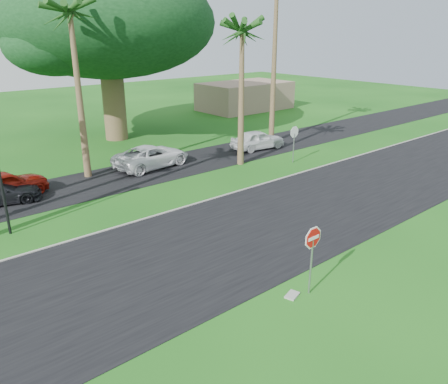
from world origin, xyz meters
TOP-DOWN VIEW (x-y plane):
  - ground at (0.00, 0.00)m, footprint 120.00×120.00m
  - road at (0.00, 2.00)m, footprint 120.00×8.00m
  - parking_strip at (0.00, 12.50)m, footprint 120.00×5.00m
  - curb at (0.00, 6.05)m, footprint 120.00×0.12m
  - stop_sign_near at (0.50, -3.00)m, footprint 1.05×0.07m
  - stop_sign_far at (12.00, 8.00)m, footprint 1.05×0.07m
  - palm_center at (0.00, 14.00)m, footprint 5.00×5.00m
  - palm_right_near at (9.00, 10.00)m, footprint 5.00×5.00m
  - canopy_tree at (6.00, 22.00)m, footprint 16.50×16.50m
  - streetlight_right at (-6.00, 8.50)m, footprint 0.45×0.25m
  - building_far at (24.00, 26.00)m, footprint 10.00×6.00m
  - car_red at (-4.99, 13.09)m, footprint 4.82×2.73m
  - car_minivan at (4.05, 13.18)m, footprint 5.42×3.00m
  - car_pickup at (12.61, 12.09)m, footprint 4.41×2.26m
  - utility_slab at (-0.07, -2.75)m, footprint 0.63×0.50m

SIDE VIEW (x-z plane):
  - ground at x=0.00m, z-range 0.00..0.00m
  - road at x=0.00m, z-range 0.00..0.02m
  - parking_strip at x=0.00m, z-range 0.00..0.02m
  - curb at x=0.00m, z-range 0.00..0.06m
  - utility_slab at x=-0.07m, z-range 0.00..0.06m
  - car_pickup at x=12.61m, z-range 0.00..1.44m
  - car_minivan at x=4.05m, z-range 0.00..1.44m
  - car_red at x=-4.99m, z-range 0.00..1.55m
  - building_far at x=24.00m, z-range 0.00..3.00m
  - stop_sign_near at x=0.50m, z-range 0.46..3.09m
  - stop_sign_far at x=12.00m, z-range 0.46..3.09m
  - streetlight_right at x=-6.00m, z-range 0.33..4.97m
  - palm_right_near at x=9.00m, z-range 3.44..12.94m
  - canopy_tree at x=6.00m, z-range 2.39..15.51m
  - palm_center at x=0.00m, z-range 3.91..14.41m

